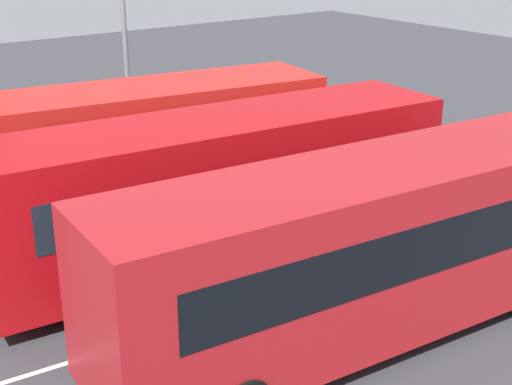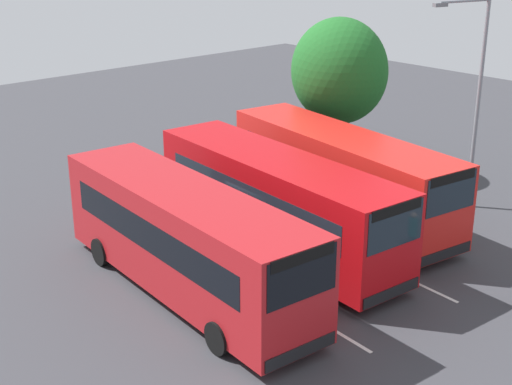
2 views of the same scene
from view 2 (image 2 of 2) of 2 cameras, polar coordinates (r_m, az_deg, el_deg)
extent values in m
plane|color=#38383D|center=(25.94, 1.29, -4.45)|extent=(66.19, 66.19, 0.00)
cube|color=#AD191E|center=(22.40, -5.49, -3.49)|extent=(10.90, 3.41, 3.05)
cube|color=black|center=(18.16, 3.53, -6.49)|extent=(0.30, 2.24, 1.28)
cube|color=black|center=(22.88, -2.90, -1.90)|extent=(8.99, 0.81, 0.98)
cube|color=black|center=(21.68, -8.30, -3.39)|extent=(8.99, 0.81, 0.98)
cube|color=black|center=(17.92, 3.61, -5.01)|extent=(0.26, 2.04, 0.32)
cube|color=black|center=(19.19, 3.45, -12.20)|extent=(0.29, 2.34, 0.36)
cylinder|color=black|center=(21.16, 2.51, -9.10)|extent=(0.96, 0.36, 0.94)
cylinder|color=black|center=(19.89, -2.94, -11.19)|extent=(0.96, 0.36, 0.94)
cylinder|color=black|center=(26.22, -7.19, -3.21)|extent=(0.96, 0.36, 0.94)
cylinder|color=black|center=(25.21, -11.93, -4.50)|extent=(0.96, 0.36, 0.94)
cube|color=#B70C11|center=(25.24, 1.64, -0.61)|extent=(10.90, 3.44, 3.05)
cube|color=#19232D|center=(21.37, 10.69, -2.58)|extent=(0.31, 2.24, 1.28)
cube|color=#19232D|center=(25.86, 3.78, 0.75)|extent=(8.98, 0.84, 0.98)
cube|color=#19232D|center=(24.39, -0.62, -0.44)|extent=(8.98, 0.84, 0.98)
cube|color=black|center=(21.16, 10.82, -1.28)|extent=(0.27, 2.03, 0.32)
cube|color=black|center=(22.25, 10.39, -7.65)|extent=(0.30, 2.34, 0.36)
cylinder|color=black|center=(24.24, 8.99, -5.34)|extent=(0.96, 0.36, 0.94)
cylinder|color=black|center=(22.70, 4.70, -7.00)|extent=(0.96, 0.36, 0.94)
cylinder|color=black|center=(28.95, -0.80, -0.73)|extent=(0.96, 0.36, 0.94)
cylinder|color=black|center=(27.68, -4.83, -1.82)|extent=(0.96, 0.36, 0.94)
cube|color=red|center=(28.15, 6.62, 1.50)|extent=(10.98, 4.03, 3.05)
cube|color=#19232D|center=(24.35, 14.84, -0.04)|extent=(0.43, 2.23, 1.28)
cube|color=#19232D|center=(28.83, 8.53, 2.63)|extent=(8.93, 1.35, 0.98)
cube|color=#19232D|center=(27.27, 4.67, 1.76)|extent=(8.93, 1.35, 0.98)
cube|color=black|center=(24.16, 14.98, 1.11)|extent=(0.39, 2.03, 0.32)
cube|color=black|center=(25.12, 14.46, -4.61)|extent=(0.43, 2.33, 0.36)
cylinder|color=black|center=(27.15, 13.16, -2.76)|extent=(0.97, 0.41, 0.94)
cylinder|color=black|center=(25.53, 9.43, -4.00)|extent=(0.97, 0.41, 0.94)
cylinder|color=black|center=(31.82, 4.18, 1.18)|extent=(0.97, 0.41, 0.94)
cylinder|color=black|center=(30.46, 0.59, 0.35)|extent=(0.97, 0.41, 0.94)
cylinder|color=gray|center=(29.83, 16.82, 6.39)|extent=(0.16, 0.16, 8.26)
cylinder|color=gray|center=(28.38, 15.92, 14.10)|extent=(0.68, 2.26, 0.10)
cube|color=slate|center=(27.62, 14.10, 13.94)|extent=(0.33, 0.59, 0.14)
cylinder|color=#4C3823|center=(33.88, 6.26, 4.09)|extent=(0.44, 0.44, 2.96)
ellipsoid|color=#1E6023|center=(33.14, 6.47, 9.34)|extent=(4.48, 4.04, 4.71)
cube|color=silver|center=(24.70, -2.18, -5.78)|extent=(13.15, 1.17, 0.01)
cube|color=silver|center=(27.27, 4.42, -3.22)|extent=(13.15, 1.17, 0.01)
camera|label=1|loc=(25.96, -34.54, 9.44)|focal=51.84mm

